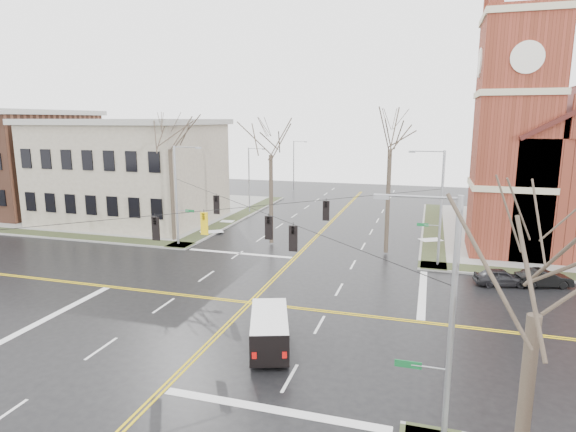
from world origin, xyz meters
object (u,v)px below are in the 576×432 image
(signal_pole_se, at_px, (446,323))
(parked_car_a, at_px, (501,277))
(signal_pole_ne, at_px, (439,205))
(tree_se, at_px, (536,298))
(tree_ne, at_px, (390,142))
(signal_pole_nw, at_px, (178,192))
(streetlight_north_a, at_px, (250,177))
(cargo_van, at_px, (269,327))
(parked_car_b, at_px, (544,278))
(streetlight_north_b, at_px, (295,163))
(tree_nw_near, at_px, (271,149))
(tree_nw_far, at_px, (170,143))

(signal_pole_se, height_order, parked_car_a, signal_pole_se)
(signal_pole_ne, height_order, tree_se, tree_se)
(parked_car_a, distance_m, tree_ne, 13.66)
(signal_pole_nw, distance_m, tree_se, 35.88)
(signal_pole_se, distance_m, parked_car_a, 20.52)
(signal_pole_nw, height_order, streetlight_north_a, signal_pole_nw)
(cargo_van, bearing_deg, parked_car_b, 23.64)
(streetlight_north_b, distance_m, tree_ne, 38.78)
(streetlight_north_a, xyz_separation_m, parked_car_a, (26.33, -19.92, -3.86))
(signal_pole_nw, xyz_separation_m, streetlight_north_a, (0.67, 16.50, -0.48))
(streetlight_north_a, distance_m, streetlight_north_b, 20.00)
(signal_pole_nw, relative_size, cargo_van, 1.77)
(tree_nw_near, bearing_deg, streetlight_north_b, 102.24)
(cargo_van, height_order, tree_se, tree_se)
(tree_nw_near, bearing_deg, tree_se, -60.15)
(streetlight_north_a, xyz_separation_m, tree_nw_far, (-2.01, -15.20, 4.83))
(parked_car_a, bearing_deg, tree_ne, 41.55)
(tree_nw_near, height_order, tree_se, tree_nw_near)
(signal_pole_ne, bearing_deg, parked_car_a, -38.18)
(parked_car_a, bearing_deg, parked_car_b, -91.98)
(tree_ne, xyz_separation_m, tree_se, (6.01, -28.54, -2.44))
(signal_pole_nw, xyz_separation_m, cargo_van, (14.47, -16.90, -3.88))
(cargo_van, xyz_separation_m, tree_se, (10.08, -9.18, 6.06))
(streetlight_north_a, xyz_separation_m, tree_ne, (17.88, -14.04, 5.10))
(tree_ne, distance_m, tree_se, 29.27)
(cargo_van, height_order, tree_ne, tree_ne)
(parked_car_a, bearing_deg, cargo_van, 123.51)
(signal_pole_se, height_order, tree_ne, tree_ne)
(streetlight_north_a, xyz_separation_m, streetlight_north_b, (0.00, 20.00, 0.00))
(parked_car_b, distance_m, tree_ne, 15.38)
(cargo_van, bearing_deg, tree_nw_far, 112.20)
(tree_ne, bearing_deg, tree_nw_far, -176.65)
(tree_se, bearing_deg, cargo_van, 137.67)
(signal_pole_ne, bearing_deg, signal_pole_se, -90.00)
(parked_car_b, relative_size, tree_nw_far, 0.29)
(streetlight_north_b, height_order, cargo_van, streetlight_north_b)
(signal_pole_nw, bearing_deg, tree_se, -46.73)
(signal_pole_ne, distance_m, tree_nw_near, 15.43)
(tree_se, bearing_deg, streetlight_north_a, 119.29)
(streetlight_north_b, distance_m, parked_car_a, 47.98)
(signal_pole_se, relative_size, parked_car_b, 2.44)
(tree_nw_near, bearing_deg, streetlight_north_a, 118.08)
(signal_pole_nw, xyz_separation_m, parked_car_b, (29.86, -2.84, -4.34))
(signal_pole_ne, relative_size, cargo_van, 1.77)
(signal_pole_se, height_order, cargo_van, signal_pole_se)
(signal_pole_se, relative_size, tree_se, 0.92)
(cargo_van, relative_size, parked_car_a, 1.43)
(streetlight_north_a, height_order, tree_se, tree_se)
(streetlight_north_b, height_order, parked_car_a, streetlight_north_b)
(signal_pole_nw, xyz_separation_m, tree_nw_near, (7.98, 2.80, 3.89))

